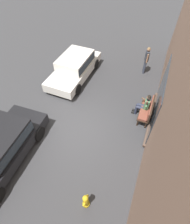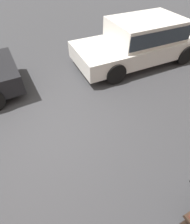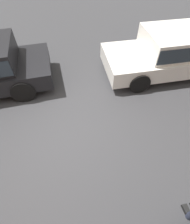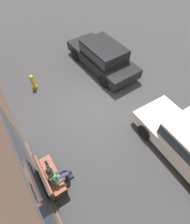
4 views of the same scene
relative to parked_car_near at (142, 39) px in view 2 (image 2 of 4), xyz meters
name	(u,v)px [view 2 (image 2 of 4)]	position (x,y,z in m)	size (l,w,h in m)	color
ground_plane	(51,134)	(3.74, 1.88, -0.75)	(60.00, 60.00, 0.00)	#38383A
parked_car_near	(142,39)	(0.00, 0.00, 0.00)	(4.38, 1.93, 1.37)	white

